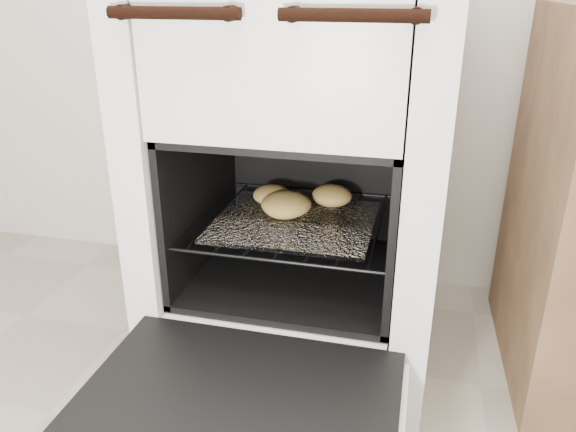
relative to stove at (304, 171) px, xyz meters
name	(u,v)px	position (x,y,z in m)	size (l,w,h in m)	color
stove	(304,171)	(0.00, 0.00, 0.00)	(0.67, 0.74, 1.03)	silver
oven_door	(235,413)	(0.00, -0.56, -0.28)	(0.60, 0.47, 0.04)	black
oven_rack	(297,221)	(0.00, -0.07, -0.10)	(0.49, 0.47, 0.01)	black
foil_sheet	(295,222)	(0.00, -0.10, -0.10)	(0.38, 0.33, 0.01)	white
baked_rolls	(294,201)	(-0.02, -0.04, -0.07)	(0.28, 0.25, 0.06)	tan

